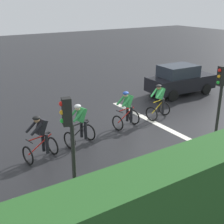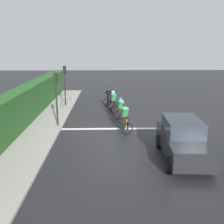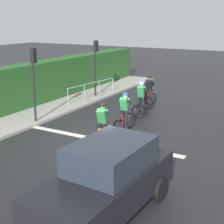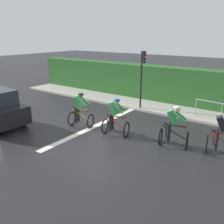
{
  "view_description": "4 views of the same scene",
  "coord_description": "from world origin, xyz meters",
  "px_view_note": "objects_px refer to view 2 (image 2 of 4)",
  "views": [
    {
      "loc": [
        -9.66,
        8.76,
        5.35
      ],
      "look_at": [
        0.56,
        2.2,
        0.82
      ],
      "focal_mm": 48.67,
      "sensor_mm": 36.0,
      "label": 1
    },
    {
      "loc": [
        -0.57,
        -14.3,
        4.81
      ],
      "look_at": [
        -0.13,
        1.24,
        0.76
      ],
      "focal_mm": 40.0,
      "sensor_mm": 36.0,
      "label": 2
    },
    {
      "loc": [
        6.46,
        -10.21,
        4.56
      ],
      "look_at": [
        0.35,
        0.65,
        1.04
      ],
      "focal_mm": 53.34,
      "sensor_mm": 36.0,
      "label": 3
    },
    {
      "loc": [
        8.63,
        7.25,
        4.24
      ],
      "look_at": [
        -0.16,
        0.91,
        0.78
      ],
      "focal_mm": 39.51,
      "sensor_mm": 36.0,
      "label": 4
    }
  ],
  "objects_px": {
    "cyclist_second": "(114,102)",
    "traffic_light_far_junction": "(65,80)",
    "cyclist_lead": "(109,98)",
    "pedestrian_railing_kerbside": "(66,98)",
    "traffic_light_near_crossing": "(56,92)",
    "cyclist_fourth": "(125,119)",
    "cyclist_mid": "(121,110)",
    "car_black": "(183,139)"
  },
  "relations": [
    {
      "from": "cyclist_second",
      "to": "traffic_light_far_junction",
      "type": "bearing_deg",
      "value": 150.72
    },
    {
      "from": "traffic_light_far_junction",
      "to": "cyclist_lead",
      "type": "bearing_deg",
      "value": -7.81
    },
    {
      "from": "traffic_light_far_junction",
      "to": "pedestrian_railing_kerbside",
      "type": "relative_size",
      "value": 0.84
    },
    {
      "from": "traffic_light_far_junction",
      "to": "pedestrian_railing_kerbside",
      "type": "bearing_deg",
      "value": -77.91
    },
    {
      "from": "cyclist_lead",
      "to": "traffic_light_near_crossing",
      "type": "height_order",
      "value": "traffic_light_near_crossing"
    },
    {
      "from": "traffic_light_near_crossing",
      "to": "cyclist_lead",
      "type": "bearing_deg",
      "value": 57.6
    },
    {
      "from": "cyclist_lead",
      "to": "traffic_light_far_junction",
      "type": "bearing_deg",
      "value": 172.19
    },
    {
      "from": "cyclist_second",
      "to": "cyclist_fourth",
      "type": "distance_m",
      "value": 4.45
    },
    {
      "from": "cyclist_lead",
      "to": "traffic_light_far_junction",
      "type": "relative_size",
      "value": 0.5
    },
    {
      "from": "cyclist_mid",
      "to": "traffic_light_near_crossing",
      "type": "bearing_deg",
      "value": -166.95
    },
    {
      "from": "car_black",
      "to": "cyclist_second",
      "type": "bearing_deg",
      "value": 109.15
    },
    {
      "from": "pedestrian_railing_kerbside",
      "to": "cyclist_mid",
      "type": "bearing_deg",
      "value": -44.02
    },
    {
      "from": "cyclist_second",
      "to": "car_black",
      "type": "bearing_deg",
      "value": -70.85
    },
    {
      "from": "cyclist_second",
      "to": "traffic_light_near_crossing",
      "type": "bearing_deg",
      "value": -136.3
    },
    {
      "from": "cyclist_fourth",
      "to": "car_black",
      "type": "distance_m",
      "value": 4.26
    },
    {
      "from": "cyclist_fourth",
      "to": "traffic_light_near_crossing",
      "type": "xyz_separation_m",
      "value": [
        -4.07,
        1.02,
        1.43
      ]
    },
    {
      "from": "cyclist_fourth",
      "to": "traffic_light_far_junction",
      "type": "bearing_deg",
      "value": 123.75
    },
    {
      "from": "cyclist_second",
      "to": "car_black",
      "type": "xyz_separation_m",
      "value": [
        2.79,
        -8.02,
        0.08
      ]
    },
    {
      "from": "cyclist_second",
      "to": "cyclist_mid",
      "type": "xyz_separation_m",
      "value": [
        0.4,
        -2.49,
        0.0
      ]
    },
    {
      "from": "cyclist_fourth",
      "to": "pedestrian_railing_kerbside",
      "type": "height_order",
      "value": "cyclist_fourth"
    },
    {
      "from": "cyclist_lead",
      "to": "cyclist_second",
      "type": "relative_size",
      "value": 1.0
    },
    {
      "from": "car_black",
      "to": "traffic_light_far_junction",
      "type": "xyz_separation_m",
      "value": [
        -6.71,
        10.22,
        1.35
      ]
    },
    {
      "from": "cyclist_mid",
      "to": "traffic_light_far_junction",
      "type": "xyz_separation_m",
      "value": [
        -4.32,
        4.68,
        1.43
      ]
    },
    {
      "from": "cyclist_fourth",
      "to": "traffic_light_near_crossing",
      "type": "height_order",
      "value": "traffic_light_near_crossing"
    },
    {
      "from": "cyclist_lead",
      "to": "cyclist_fourth",
      "type": "height_order",
      "value": "same"
    },
    {
      "from": "cyclist_lead",
      "to": "traffic_light_far_junction",
      "type": "distance_m",
      "value": 3.9
    },
    {
      "from": "cyclist_lead",
      "to": "cyclist_mid",
      "type": "relative_size",
      "value": 1.0
    },
    {
      "from": "traffic_light_near_crossing",
      "to": "traffic_light_far_junction",
      "type": "distance_m",
      "value": 5.61
    },
    {
      "from": "cyclist_second",
      "to": "pedestrian_railing_kerbside",
      "type": "bearing_deg",
      "value": 157.62
    },
    {
      "from": "cyclist_mid",
      "to": "cyclist_fourth",
      "type": "distance_m",
      "value": 1.94
    },
    {
      "from": "traffic_light_near_crossing",
      "to": "pedestrian_railing_kerbside",
      "type": "bearing_deg",
      "value": 92.53
    },
    {
      "from": "cyclist_mid",
      "to": "car_black",
      "type": "distance_m",
      "value": 6.03
    },
    {
      "from": "cyclist_fourth",
      "to": "car_black",
      "type": "height_order",
      "value": "car_black"
    },
    {
      "from": "cyclist_lead",
      "to": "traffic_light_near_crossing",
      "type": "distance_m",
      "value": 6.22
    },
    {
      "from": "cyclist_mid",
      "to": "traffic_light_far_junction",
      "type": "bearing_deg",
      "value": 132.69
    },
    {
      "from": "cyclist_lead",
      "to": "cyclist_mid",
      "type": "xyz_separation_m",
      "value": [
        0.72,
        -4.19,
        0.0
      ]
    },
    {
      "from": "cyclist_lead",
      "to": "traffic_light_far_junction",
      "type": "xyz_separation_m",
      "value": [
        -3.6,
        0.49,
        1.43
      ]
    },
    {
      "from": "cyclist_lead",
      "to": "cyclist_mid",
      "type": "bearing_deg",
      "value": -80.22
    },
    {
      "from": "cyclist_mid",
      "to": "car_black",
      "type": "relative_size",
      "value": 0.4
    },
    {
      "from": "traffic_light_far_junction",
      "to": "traffic_light_near_crossing",
      "type": "bearing_deg",
      "value": -86.36
    },
    {
      "from": "traffic_light_near_crossing",
      "to": "pedestrian_railing_kerbside",
      "type": "height_order",
      "value": "traffic_light_near_crossing"
    },
    {
      "from": "traffic_light_near_crossing",
      "to": "car_black",
      "type": "bearing_deg",
      "value": -36.04
    }
  ]
}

